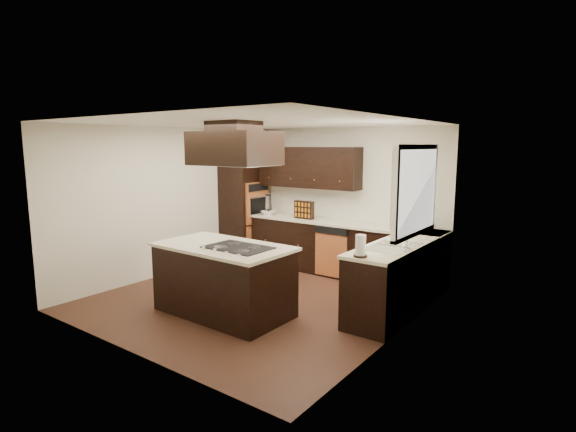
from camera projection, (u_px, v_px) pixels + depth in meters
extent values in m
cube|color=brown|center=(258.00, 300.00, 6.49)|extent=(4.20, 4.20, 0.02)
cube|color=white|center=(256.00, 122.00, 6.10)|extent=(4.20, 4.20, 0.02)
cube|color=silver|center=(334.00, 199.00, 7.98)|extent=(4.20, 0.02, 2.50)
cube|color=silver|center=(125.00, 239.00, 4.61)|extent=(4.20, 0.02, 2.50)
cube|color=silver|center=(161.00, 203.00, 7.52)|extent=(0.02, 4.20, 2.50)
cube|color=silver|center=(400.00, 230.00, 5.06)|extent=(0.02, 4.20, 2.50)
cube|color=black|center=(244.00, 205.00, 8.72)|extent=(0.65, 0.75, 2.12)
cube|color=#BA6333|center=(258.00, 203.00, 8.50)|extent=(0.05, 0.62, 0.78)
cube|color=black|center=(325.00, 247.00, 7.83)|extent=(2.93, 0.60, 0.88)
cube|color=black|center=(402.00, 276.00, 6.09)|extent=(0.60, 2.40, 0.88)
cube|color=beige|center=(325.00, 221.00, 7.75)|extent=(2.93, 0.63, 0.04)
cube|color=beige|center=(402.00, 243.00, 6.02)|extent=(0.63, 2.40, 0.04)
cube|color=black|center=(308.00, 167.00, 8.00)|extent=(2.00, 0.34, 0.72)
cube|color=#BA6333|center=(331.00, 255.00, 7.44)|extent=(0.60, 0.05, 0.72)
cube|color=white|center=(416.00, 191.00, 5.46)|extent=(0.06, 1.32, 1.12)
cube|color=white|center=(418.00, 191.00, 5.45)|extent=(0.00, 1.20, 1.00)
cube|color=#F9E0B9|center=(398.00, 189.00, 5.16)|extent=(0.02, 0.34, 0.90)
cube|color=#F9E0B9|center=(423.00, 184.00, 5.83)|extent=(0.02, 0.34, 0.90)
cube|color=silver|center=(393.00, 246.00, 5.73)|extent=(0.52, 0.84, 0.01)
cube|color=black|center=(224.00, 281.00, 5.88)|extent=(1.74, 0.96, 0.88)
cube|color=beige|center=(223.00, 247.00, 5.81)|extent=(1.81, 1.03, 0.04)
cube|color=black|center=(238.00, 247.00, 5.65)|extent=(0.82, 0.55, 0.01)
cube|color=black|center=(234.00, 148.00, 5.65)|extent=(1.05, 0.72, 0.42)
cube|color=black|center=(234.00, 126.00, 5.61)|extent=(0.55, 0.50, 0.13)
cylinder|color=silver|center=(269.00, 212.00, 8.37)|extent=(0.15, 0.15, 0.10)
cone|color=silver|center=(269.00, 202.00, 8.34)|extent=(0.13, 0.13, 0.26)
cube|color=black|center=(304.00, 210.00, 7.88)|extent=(0.38, 0.12, 0.32)
imported|color=white|center=(269.00, 213.00, 8.40)|extent=(0.33, 0.33, 0.07)
imported|color=white|center=(406.00, 230.00, 6.32)|extent=(0.12, 0.12, 0.21)
cylinder|color=white|center=(361.00, 246.00, 5.17)|extent=(0.14, 0.14, 0.26)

